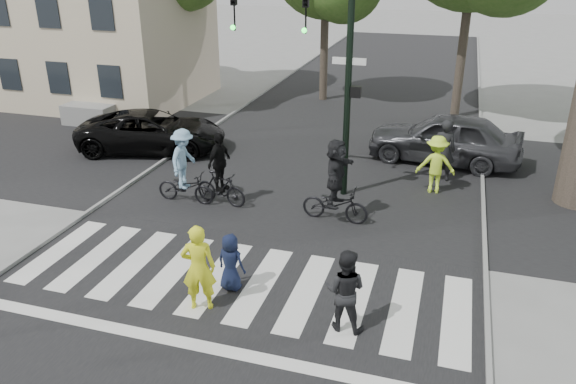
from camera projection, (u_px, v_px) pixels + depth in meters
name	position (u px, v px, depth m)	size (l,w,h in m)	color
ground	(220.00, 307.00, 11.09)	(120.00, 120.00, 0.00)	gray
road_stem	(292.00, 205.00, 15.47)	(10.00, 70.00, 0.01)	black
road_cross	(318.00, 168.00, 18.10)	(70.00, 10.00, 0.01)	black
curb_left	(131.00, 183.00, 16.80)	(0.10, 70.00, 0.10)	gray
curb_right	(484.00, 228.00, 14.10)	(0.10, 70.00, 0.10)	gray
crosswalk	(232.00, 289.00, 11.66)	(10.00, 3.85, 0.01)	silver
traffic_signal	(318.00, 56.00, 14.87)	(4.45, 0.29, 6.00)	black
house	(102.00, 15.00, 24.91)	(8.40, 8.10, 8.82)	beige
pedestrian_woman	(199.00, 268.00, 10.73)	(0.66, 0.43, 1.80)	yellow
pedestrian_child	(231.00, 262.00, 11.45)	(0.61, 0.40, 1.25)	#111832
pedestrian_adult	(345.00, 290.00, 10.18)	(0.79, 0.62, 1.63)	black
cyclist_left	(184.00, 171.00, 15.34)	(1.67, 1.09, 2.11)	black
cyclist_mid	(220.00, 176.00, 15.23)	(1.62, 1.01, 2.04)	black
cyclist_right	(336.00, 185.00, 14.24)	(1.78, 1.66, 2.21)	black
car_suv	(152.00, 131.00, 19.41)	(2.31, 5.00, 1.39)	black
car_grey	(445.00, 138.00, 18.31)	(1.96, 4.88, 1.66)	#37383C
bystander_hivis	(436.00, 164.00, 16.00)	(1.10, 0.63, 1.70)	#D1FF35
bystander_dark	(444.00, 151.00, 16.78)	(0.70, 0.46, 1.91)	black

